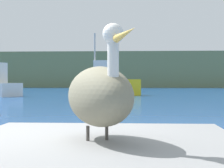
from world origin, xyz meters
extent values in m
cube|color=#6B7A51|center=(0.00, 64.48, 2.84)|extent=(140.00, 16.79, 5.68)
ellipsoid|color=gray|center=(1.12, -0.58, 1.12)|extent=(0.88, 1.26, 0.53)
cylinder|color=white|center=(1.26, -0.96, 1.39)|extent=(0.09, 0.09, 0.38)
sphere|color=white|center=(1.26, -0.96, 1.63)|extent=(0.17, 0.17, 0.17)
cone|color=gold|center=(1.36, -1.22, 1.60)|extent=(0.20, 0.39, 0.09)
cylinder|color=#4C4742|center=(1.18, -0.49, 0.79)|extent=(0.03, 0.03, 0.13)
cylinder|color=#4C4742|center=(1.01, -0.56, 0.79)|extent=(0.03, 0.03, 0.13)
cube|color=yellow|center=(-0.49, 27.16, 0.65)|extent=(4.66, 1.74, 1.29)
cube|color=silver|center=(-1.30, 27.08, 2.05)|extent=(1.42, 1.06, 1.51)
cylinder|color=#B2B2B2|center=(-1.85, 27.03, 3.14)|extent=(0.12, 0.12, 3.69)
camera|label=1|loc=(1.44, -3.99, 1.27)|focal=62.45mm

